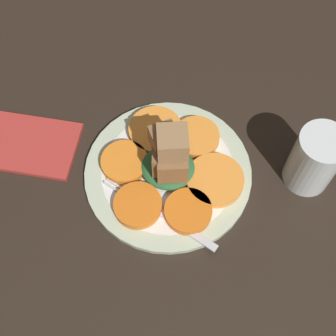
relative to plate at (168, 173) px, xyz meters
The scene contains 12 objects.
table_slab 1.52cm from the plate, ahead, with size 120.00×120.00×2.00cm, color black.
plate is the anchor object (origin of this frame).
carrot_slice_0 7.22cm from the plate, 61.56° to the left, with size 7.13×7.13×1.35cm, color orange.
carrot_slice_1 7.20cm from the plate, 116.13° to the left, with size 8.41×8.41×1.35cm, color orange.
carrot_slice_2 6.79cm from the plate, behind, with size 7.13×7.13×1.35cm, color orange.
carrot_slice_3 7.42cm from the plate, 116.55° to the right, with size 7.04×7.04×1.35cm, color orange.
carrot_slice_4 7.48cm from the plate, 56.99° to the right, with size 6.91×6.91×1.35cm, color orange.
carrot_slice_5 7.31cm from the plate, ahead, with size 8.57×8.57×1.35cm, color orange.
center_pile 4.99cm from the plate, 30.22° to the right, with size 8.21×7.39×10.58cm.
fork 6.64cm from the plate, 93.21° to the right, with size 18.11×9.81×0.40cm.
water_glass 21.49cm from the plate, ahead, with size 7.01×7.01×10.63cm.
napkin 23.44cm from the plate, behind, with size 16.97×10.18×0.80cm.
Camera 1 is at (5.57, -31.50, 66.01)cm, focal length 50.00 mm.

